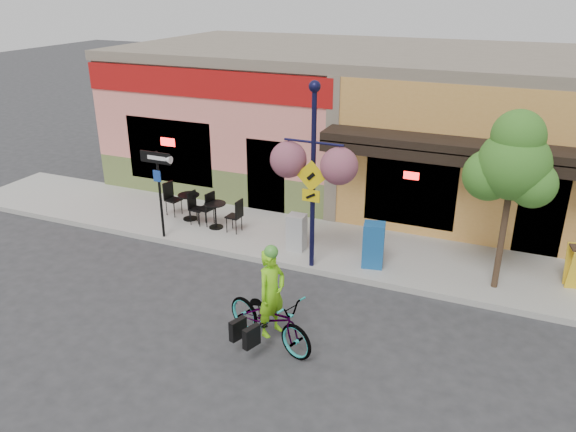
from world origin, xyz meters
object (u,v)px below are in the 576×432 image
(lamp_post, at_px, (313,179))
(newspaper_box_grey, at_px, (297,232))
(one_way_sign, at_px, (160,195))
(street_tree, at_px, (508,203))
(newspaper_box_blue, at_px, (373,245))
(cyclist_rider, at_px, (272,304))
(building, at_px, (402,121))
(bicycle, at_px, (270,318))

(lamp_post, distance_m, newspaper_box_grey, 1.97)
(lamp_post, distance_m, one_way_sign, 4.35)
(one_way_sign, height_order, street_tree, street_tree)
(lamp_post, xyz_separation_m, newspaper_box_blue, (1.35, 0.55, -1.65))
(newspaper_box_grey, distance_m, street_tree, 5.04)
(cyclist_rider, height_order, newspaper_box_blue, cyclist_rider)
(building, distance_m, newspaper_box_grey, 6.49)
(cyclist_rider, xyz_separation_m, street_tree, (3.78, 3.70, 1.30))
(bicycle, relative_size, one_way_sign, 0.89)
(building, height_order, street_tree, building)
(bicycle, height_order, street_tree, street_tree)
(newspaper_box_blue, bearing_deg, street_tree, -8.49)
(newspaper_box_grey, bearing_deg, lamp_post, -46.61)
(newspaper_box_blue, bearing_deg, cyclist_rider, -115.98)
(lamp_post, relative_size, newspaper_box_grey, 4.70)
(building, distance_m, street_tree, 7.18)
(street_tree, bearing_deg, cyclist_rider, -135.58)
(bicycle, height_order, one_way_sign, one_way_sign)
(bicycle, bearing_deg, newspaper_box_blue, 3.44)
(cyclist_rider, distance_m, lamp_post, 3.41)
(bicycle, xyz_separation_m, newspaper_box_blue, (1.05, 3.60, 0.14))
(one_way_sign, bearing_deg, building, 56.27)
(building, bearing_deg, one_way_sign, -124.66)
(building, bearing_deg, street_tree, -59.71)
(newspaper_box_grey, bearing_deg, building, 78.09)
(bicycle, bearing_deg, newspaper_box_grey, 34.23)
(building, distance_m, newspaper_box_blue, 6.54)
(building, relative_size, cyclist_rider, 10.49)
(cyclist_rider, distance_m, newspaper_box_grey, 3.87)
(bicycle, xyz_separation_m, newspaper_box_grey, (-0.97, 3.73, 0.06))
(one_way_sign, height_order, newspaper_box_blue, one_way_sign)
(lamp_post, height_order, street_tree, lamp_post)
(bicycle, distance_m, newspaper_box_blue, 3.75)
(street_tree, bearing_deg, building, 120.29)
(building, bearing_deg, cyclist_rider, -90.90)
(one_way_sign, xyz_separation_m, newspaper_box_blue, (5.58, 0.55, -0.63))
(building, xyz_separation_m, cyclist_rider, (-0.16, -9.90, -1.38))
(cyclist_rider, relative_size, lamp_post, 0.39)
(lamp_post, relative_size, newspaper_box_blue, 4.02)
(one_way_sign, bearing_deg, newspaper_box_blue, 6.59)
(lamp_post, relative_size, one_way_sign, 1.87)
(bicycle, xyz_separation_m, one_way_sign, (-4.53, 3.05, 0.77))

